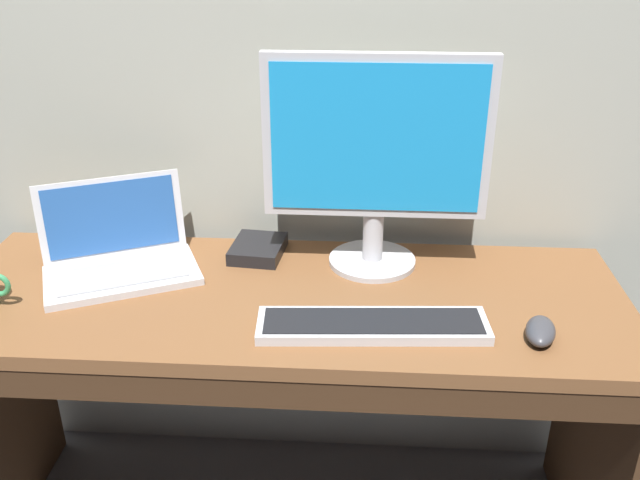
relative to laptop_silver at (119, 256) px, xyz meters
The scene contains 7 objects.
back_wall 0.73m from the laptop_silver, 32.49° to the left, with size 3.86×0.04×2.64m, color #9EA093.
desk 0.48m from the laptop_silver, 12.05° to the right, with size 1.58×0.57×0.73m.
laptop_silver is the anchor object (origin of this frame).
external_monitor 0.67m from the laptop_silver, ahead, with size 0.53×0.22×0.52m.
wired_keyboard 0.65m from the laptop_silver, 19.56° to the right, with size 0.49×0.15×0.02m.
computer_mouse 0.99m from the laptop_silver, 13.55° to the right, with size 0.06×0.11×0.04m, color #38383D.
external_drive_box 0.34m from the laptop_silver, 19.81° to the left, with size 0.13×0.15×0.03m, color black.
Camera 1 is at (0.17, -1.37, 1.53)m, focal length 38.43 mm.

